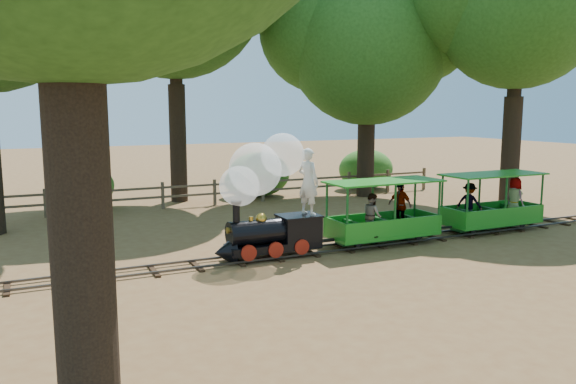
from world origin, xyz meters
name	(u,v)px	position (x,y,z in m)	size (l,w,h in m)	color
ground	(343,249)	(0.00, 0.00, 0.00)	(90.00, 90.00, 0.00)	brown
track	(343,246)	(0.00, 0.00, 0.07)	(22.00, 1.00, 0.10)	#3F3D3A
locomotive	(266,187)	(-2.20, 0.07, 1.77)	(2.77, 1.29, 3.16)	black
carriage_front	(385,217)	(1.28, -0.01, 0.76)	(3.20, 1.32, 1.66)	#1E851D
carriage_rear	(491,206)	(5.13, -0.02, 0.78)	(3.20, 1.31, 1.66)	#1E851D
oak_ne	(366,35)	(5.47, 7.59, 6.66)	(8.33, 7.33, 9.65)	#2D2116
fence	(239,189)	(0.00, 8.00, 0.58)	(18.10, 0.10, 1.00)	brown
shrub_west	(81,187)	(-5.73, 9.30, 0.83)	(2.40, 1.85, 1.66)	#2D6B1E
shrub_mid_w	(259,174)	(1.37, 9.30, 0.93)	(2.70, 2.08, 1.87)	#2D6B1E
shrub_mid_e	(247,181)	(0.83, 9.30, 0.67)	(1.95, 1.50, 1.35)	#2D6B1E
shrub_east	(366,169)	(6.69, 9.30, 0.92)	(2.65, 2.03, 1.83)	#2D6B1E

